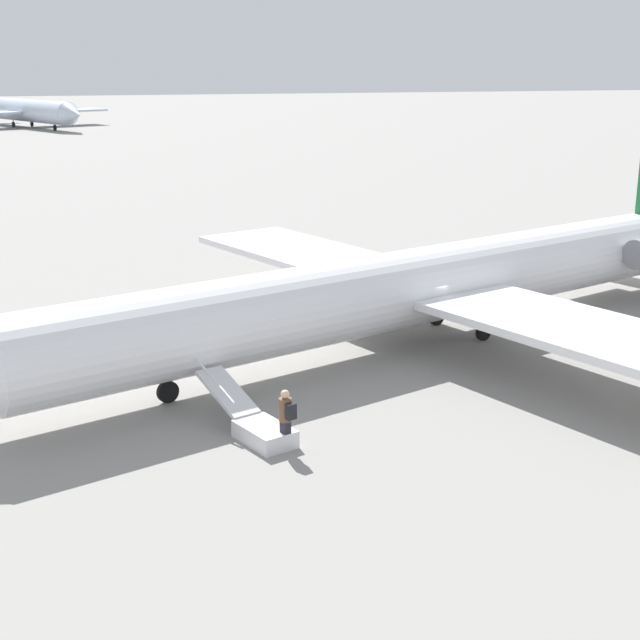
{
  "coord_description": "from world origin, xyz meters",
  "views": [
    {
      "loc": [
        13.03,
        29.2,
        10.13
      ],
      "look_at": [
        4.0,
        2.24,
        1.99
      ],
      "focal_mm": 50.0,
      "sensor_mm": 36.0,
      "label": 1
    }
  ],
  "objects_px": {
    "boarding_stairs": "(257,425)",
    "passenger": "(286,416)",
    "airplane_main": "(425,284)",
    "airplane_far_right": "(27,110)"
  },
  "relations": [
    {
      "from": "airplane_main",
      "to": "airplane_far_right",
      "type": "xyz_separation_m",
      "value": [
        12.13,
        -132.19,
        0.63
      ]
    },
    {
      "from": "airplane_main",
      "to": "boarding_stairs",
      "type": "bearing_deg",
      "value": 21.44
    },
    {
      "from": "airplane_main",
      "to": "passenger",
      "type": "distance_m",
      "value": 11.22
    },
    {
      "from": "boarding_stairs",
      "to": "passenger",
      "type": "relative_size",
      "value": 2.37
    },
    {
      "from": "airplane_far_right",
      "to": "boarding_stairs",
      "type": "distance_m",
      "value": 139.15
    },
    {
      "from": "airplane_main",
      "to": "airplane_far_right",
      "type": "relative_size",
      "value": 1.0
    },
    {
      "from": "airplane_main",
      "to": "boarding_stairs",
      "type": "height_order",
      "value": "airplane_main"
    },
    {
      "from": "airplane_far_right",
      "to": "passenger",
      "type": "relative_size",
      "value": 20.69
    },
    {
      "from": "airplane_far_right",
      "to": "boarding_stairs",
      "type": "bearing_deg",
      "value": -21.47
    },
    {
      "from": "airplane_main",
      "to": "passenger",
      "type": "xyz_separation_m",
      "value": [
        7.81,
        7.97,
        -1.23
      ]
    }
  ]
}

